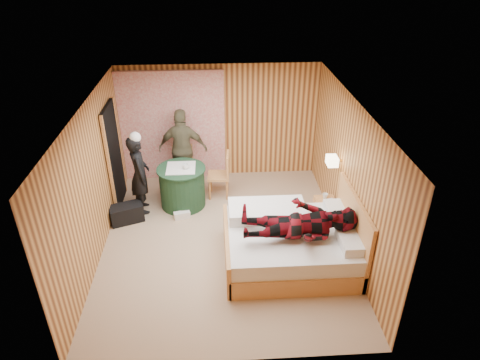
{
  "coord_description": "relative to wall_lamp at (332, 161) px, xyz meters",
  "views": [
    {
      "loc": [
        -0.11,
        -6.09,
        4.69
      ],
      "look_at": [
        0.3,
        0.31,
        1.05
      ],
      "focal_mm": 32.0,
      "sensor_mm": 36.0,
      "label": 1
    }
  ],
  "objects": [
    {
      "name": "chair_near",
      "position": [
        -1.91,
        1.09,
        -0.75
      ],
      "size": [
        0.46,
        0.46,
        0.96
      ],
      "rotation": [
        0.0,
        0.0,
        -1.63
      ],
      "color": "#E8A45F",
      "rests_on": "floor"
    },
    {
      "name": "wall_left",
      "position": [
        -4.02,
        -0.45,
        -0.05
      ],
      "size": [
        0.02,
        5.0,
        2.5
      ],
      "primitive_type": "cube",
      "color": "#DDA255",
      "rests_on": "floor"
    },
    {
      "name": "man_on_bed",
      "position": [
        -0.77,
        -1.26,
        -0.28
      ],
      "size": [
        0.86,
        0.67,
        1.77
      ],
      "primitive_type": "imported",
      "rotation": [
        0.0,
        1.57,
        0.0
      ],
      "color": "#610910",
      "rests_on": "bed"
    },
    {
      "name": "sneaker_left",
      "position": [
        -2.71,
        0.3,
        -1.23
      ],
      "size": [
        0.33,
        0.2,
        0.14
      ],
      "primitive_type": "cube",
      "rotation": [
        0.0,
        0.0,
        0.27
      ],
      "color": "white",
      "rests_on": "floor"
    },
    {
      "name": "book_upper",
      "position": [
        -0.04,
        -0.14,
        -0.76
      ],
      "size": [
        0.24,
        0.27,
        0.02
      ],
      "primitive_type": "imported",
      "rotation": [
        0.0,
        0.0,
        -0.45
      ],
      "color": "white",
      "rests_on": "nightstand"
    },
    {
      "name": "duffel_bag",
      "position": [
        -3.74,
        0.27,
        -1.13
      ],
      "size": [
        0.68,
        0.52,
        0.34
      ],
      "primitive_type": "cube",
      "rotation": [
        0.0,
        0.0,
        0.36
      ],
      "color": "black",
      "rests_on": "floor"
    },
    {
      "name": "floor",
      "position": [
        -1.92,
        -0.45,
        -1.3
      ],
      "size": [
        4.2,
        5.0,
        0.01
      ],
      "primitive_type": "cube",
      "color": "tan",
      "rests_on": "ground"
    },
    {
      "name": "round_table",
      "position": [
        -2.71,
        0.78,
        -0.88
      ],
      "size": [
        0.95,
        0.95,
        0.84
      ],
      "color": "#21482B",
      "rests_on": "floor"
    },
    {
      "name": "wall_back",
      "position": [
        -1.92,
        2.05,
        -0.05
      ],
      "size": [
        4.2,
        0.02,
        2.5
      ],
      "primitive_type": "cube",
      "color": "#DDA255",
      "rests_on": "floor"
    },
    {
      "name": "chair_far",
      "position": [
        -2.72,
        1.53,
        -0.76
      ],
      "size": [
        0.46,
        0.46,
        0.93
      ],
      "rotation": [
        0.0,
        0.0,
        0.1
      ],
      "color": "#E8A45F",
      "rests_on": "floor"
    },
    {
      "name": "woman_standing",
      "position": [
        -3.48,
        0.65,
        -0.51
      ],
      "size": [
        0.5,
        0.65,
        1.58
      ],
      "primitive_type": "imported",
      "rotation": [
        0.0,
        0.0,
        1.81
      ],
      "color": "black",
      "rests_on": "floor"
    },
    {
      "name": "wall_lamp",
      "position": [
        0.0,
        0.0,
        0.0
      ],
      "size": [
        0.26,
        0.24,
        0.16
      ],
      "color": "gold",
      "rests_on": "wall_right"
    },
    {
      "name": "cup_nightstand",
      "position": [
        -0.04,
        0.04,
        -0.75
      ],
      "size": [
        0.12,
        0.12,
        0.09
      ],
      "primitive_type": "imported",
      "rotation": [
        0.0,
        0.0,
        -0.17
      ],
      "color": "white",
      "rests_on": "nightstand"
    },
    {
      "name": "doorway",
      "position": [
        -3.98,
        0.95,
        -0.28
      ],
      "size": [
        0.06,
        0.9,
        2.05
      ],
      "primitive_type": "cube",
      "color": "black",
      "rests_on": "floor"
    },
    {
      "name": "book_lower",
      "position": [
        -0.04,
        -0.14,
        -0.78
      ],
      "size": [
        0.22,
        0.26,
        0.02
      ],
      "primitive_type": "imported",
      "rotation": [
        0.0,
        0.0,
        0.3
      ],
      "color": "white",
      "rests_on": "nightstand"
    },
    {
      "name": "man_at_table",
      "position": [
        -2.71,
        1.58,
        -0.44
      ],
      "size": [
        1.05,
        0.53,
        1.72
      ],
      "primitive_type": "imported",
      "rotation": [
        0.0,
        0.0,
        3.03
      ],
      "color": "brown",
      "rests_on": "floor"
    },
    {
      "name": "ceiling",
      "position": [
        -1.92,
        -0.45,
        1.2
      ],
      "size": [
        4.2,
        5.0,
        0.01
      ],
      "primitive_type": "cube",
      "color": "silver",
      "rests_on": "wall_back"
    },
    {
      "name": "bed",
      "position": [
        -0.81,
        -1.03,
        -0.96
      ],
      "size": [
        2.18,
        1.72,
        1.18
      ],
      "color": "#E8A45F",
      "rests_on": "floor"
    },
    {
      "name": "wall_right",
      "position": [
        0.18,
        -0.45,
        -0.05
      ],
      "size": [
        0.02,
        5.0,
        2.5
      ],
      "primitive_type": "cube",
      "color": "#DDA255",
      "rests_on": "floor"
    },
    {
      "name": "nightstand",
      "position": [
        -0.04,
        -0.09,
        -1.04
      ],
      "size": [
        0.39,
        0.52,
        0.51
      ],
      "color": "#E8A45F",
      "rests_on": "floor"
    },
    {
      "name": "sneaker_right",
      "position": [
        -2.58,
        0.62,
        -1.25
      ],
      "size": [
        0.26,
        0.16,
        0.11
      ],
      "primitive_type": "cube",
      "rotation": [
        0.0,
        0.0,
        -0.29
      ],
      "color": "white",
      "rests_on": "floor"
    },
    {
      "name": "cup_table",
      "position": [
        -2.61,
        0.73,
        -0.41
      ],
      "size": [
        0.14,
        0.14,
        0.1
      ],
      "primitive_type": "imported",
      "rotation": [
        0.0,
        0.0,
        0.19
      ],
      "color": "white",
      "rests_on": "round_table"
    },
    {
      "name": "curtain",
      "position": [
        -2.92,
        1.98,
        -0.1
      ],
      "size": [
        2.2,
        0.08,
        2.4
      ],
      "primitive_type": "cube",
      "color": "silver",
      "rests_on": "floor"
    }
  ]
}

